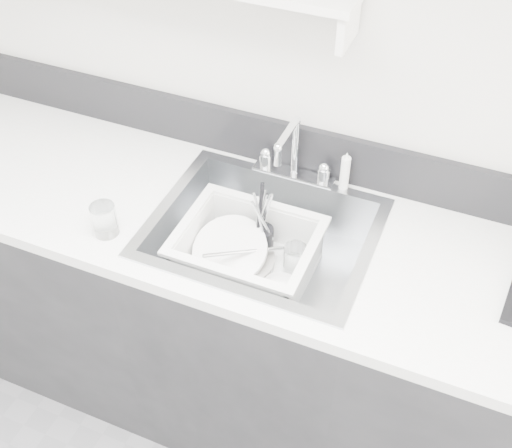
% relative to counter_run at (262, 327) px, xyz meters
% --- Properties ---
extents(room_shell, '(3.50, 3.00, 2.60)m').
position_rel_counter_run_xyz_m(room_shell, '(0.00, -0.80, 1.22)').
color(room_shell, silver).
rests_on(room_shell, ground).
extents(counter_run, '(3.20, 0.62, 0.92)m').
position_rel_counter_run_xyz_m(counter_run, '(0.00, 0.00, 0.00)').
color(counter_run, black).
rests_on(counter_run, ground).
extents(backsplash, '(3.20, 0.02, 0.16)m').
position_rel_counter_run_xyz_m(backsplash, '(0.00, 0.30, 0.54)').
color(backsplash, black).
rests_on(backsplash, counter_run).
extents(sink, '(0.64, 0.52, 0.20)m').
position_rel_counter_run_xyz_m(sink, '(0.00, 0.00, 0.37)').
color(sink, silver).
rests_on(sink, counter_run).
extents(faucet, '(0.26, 0.18, 0.23)m').
position_rel_counter_run_xyz_m(faucet, '(0.00, 0.25, 0.52)').
color(faucet, silver).
rests_on(faucet, counter_run).
extents(side_sprayer, '(0.03, 0.03, 0.14)m').
position_rel_counter_run_xyz_m(side_sprayer, '(0.16, 0.25, 0.53)').
color(side_sprayer, white).
rests_on(side_sprayer, counter_run).
extents(wash_tub, '(0.41, 0.33, 0.16)m').
position_rel_counter_run_xyz_m(wash_tub, '(-0.04, -0.03, 0.37)').
color(wash_tub, white).
rests_on(wash_tub, sink).
extents(plate_stack, '(0.28, 0.27, 0.11)m').
position_rel_counter_run_xyz_m(plate_stack, '(-0.08, -0.03, 0.34)').
color(plate_stack, white).
rests_on(plate_stack, wash_tub).
extents(utensil_cup, '(0.07, 0.07, 0.24)m').
position_rel_counter_run_xyz_m(utensil_cup, '(-0.03, 0.06, 0.36)').
color(utensil_cup, black).
rests_on(utensil_cup, wash_tub).
extents(ladle, '(0.27, 0.28, 0.08)m').
position_rel_counter_run_xyz_m(ladle, '(-0.07, 0.00, 0.35)').
color(ladle, silver).
rests_on(ladle, wash_tub).
extents(tumbler_in_tub, '(0.09, 0.09, 0.10)m').
position_rel_counter_run_xyz_m(tumbler_in_tub, '(0.10, 0.01, 0.36)').
color(tumbler_in_tub, white).
rests_on(tumbler_in_tub, wash_tub).
extents(tumbler_counter, '(0.09, 0.09, 0.10)m').
position_rel_counter_run_xyz_m(tumbler_counter, '(-0.40, -0.19, 0.51)').
color(tumbler_counter, white).
rests_on(tumbler_counter, counter_run).
extents(bowl_small, '(0.12, 0.12, 0.03)m').
position_rel_counter_run_xyz_m(bowl_small, '(0.09, -0.09, 0.32)').
color(bowl_small, white).
rests_on(bowl_small, wash_tub).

